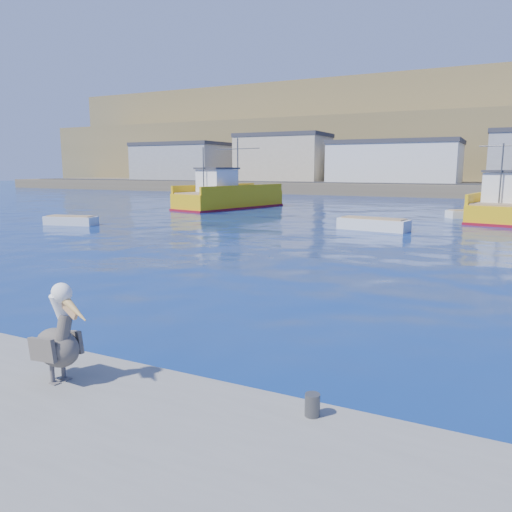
{
  "coord_description": "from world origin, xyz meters",
  "views": [
    {
      "loc": [
        5.03,
        -9.11,
        3.67
      ],
      "look_at": [
        -1.47,
        3.92,
        1.1
      ],
      "focal_mm": 35.0,
      "sensor_mm": 36.0,
      "label": 1
    }
  ],
  "objects": [
    {
      "name": "far_shore",
      "position": [
        0.0,
        109.2,
        8.98
      ],
      "size": [
        200.0,
        81.0,
        24.0
      ],
      "color": "brown",
      "rests_on": "ground"
    },
    {
      "name": "ground",
      "position": [
        0.0,
        0.0,
        0.0
      ],
      "size": [
        260.0,
        260.0,
        0.0
      ],
      "primitive_type": "plane",
      "color": "navy",
      "rests_on": "ground"
    },
    {
      "name": "pelican",
      "position": [
        -0.75,
        -4.1,
        1.16
      ],
      "size": [
        1.26,
        0.63,
        1.55
      ],
      "color": "#595451",
      "rests_on": "dock"
    },
    {
      "name": "skiff_mid",
      "position": [
        -1.98,
        20.76,
        0.29
      ],
      "size": [
        4.35,
        2.1,
        0.91
      ],
      "color": "silver",
      "rests_on": "ground"
    },
    {
      "name": "dock_bollards",
      "position": [
        0.6,
        -3.4,
        0.65
      ],
      "size": [
        36.2,
        0.2,
        0.3
      ],
      "color": "#4C4C4C",
      "rests_on": "dock"
    },
    {
      "name": "skiff_left",
      "position": [
        -20.45,
        14.68,
        0.24
      ],
      "size": [
        3.59,
        1.9,
        0.74
      ],
      "color": "silver",
      "rests_on": "ground"
    },
    {
      "name": "trawler_yellow_b",
      "position": [
        5.11,
        30.5,
        0.98
      ],
      "size": [
        5.17,
        10.5,
        6.36
      ],
      "color": "gold",
      "rests_on": "ground"
    },
    {
      "name": "skiff_extra",
      "position": [
        2.74,
        31.49,
        0.24
      ],
      "size": [
        3.5,
        2.9,
        0.74
      ],
      "color": "silver",
      "rests_on": "ground"
    },
    {
      "name": "trawler_yellow_a",
      "position": [
        -18.15,
        31.45,
        1.05
      ],
      "size": [
        6.36,
        12.1,
        6.54
      ],
      "color": "gold",
      "rests_on": "ground"
    }
  ]
}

